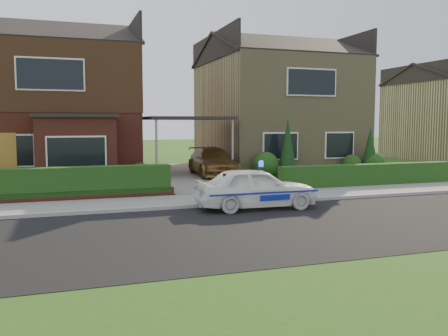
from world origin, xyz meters
name	(u,v)px	position (x,y,z in m)	size (l,w,h in m)	color
ground	(299,225)	(0.00, 0.00, 0.00)	(120.00, 120.00, 0.00)	#224312
road	(299,225)	(0.00, 0.00, 0.00)	(60.00, 6.00, 0.02)	black
kerb	(252,203)	(0.00, 3.05, 0.06)	(60.00, 0.16, 0.12)	#9E9993
sidewalk	(240,198)	(0.00, 4.10, 0.05)	(60.00, 2.00, 0.10)	slate
driveway	(188,176)	(0.00, 11.00, 0.06)	(3.80, 12.00, 0.12)	#666059
house_left	(54,95)	(-5.78, 13.90, 3.81)	(7.50, 9.53, 7.25)	brown
house_right	(276,102)	(5.80, 13.99, 3.66)	(7.50, 8.06, 7.25)	#94815A
carport_link	(188,119)	(0.00, 10.95, 2.66)	(3.80, 3.00, 2.77)	black
dwarf_wall	(51,198)	(-5.80, 5.30, 0.18)	(7.70, 0.25, 0.36)	brown
hedge_left	(52,203)	(-5.80, 5.45, 0.00)	(7.50, 0.55, 0.90)	#183711
hedge_right	(368,187)	(5.80, 5.35, 0.00)	(7.50, 0.55, 0.80)	#183711
shrub_left_mid	(101,169)	(-4.00, 9.30, 0.66)	(1.32, 1.32, 1.32)	#183711
shrub_left_near	(140,173)	(-2.40, 9.60, 0.42)	(0.84, 0.84, 0.84)	#183711
shrub_right_near	(265,165)	(3.20, 9.40, 0.60)	(1.20, 1.20, 1.20)	#183711
shrub_right_mid	(352,164)	(7.80, 9.50, 0.48)	(0.96, 0.96, 0.96)	#183711
shrub_right_far	(373,163)	(8.80, 9.20, 0.54)	(1.08, 1.08, 1.08)	#183711
conifer_a	(288,149)	(4.20, 9.20, 1.30)	(0.90, 0.90, 2.60)	black
conifer_b	(370,152)	(8.60, 9.20, 1.10)	(0.90, 0.90, 2.20)	black
police_car	(256,188)	(-0.17, 2.40, 0.60)	(3.22, 3.57, 1.36)	white
driveway_car	(213,162)	(1.00, 10.30, 0.73)	(1.72, 4.23, 1.23)	brown
potted_plant_b	(140,175)	(-2.50, 9.00, 0.37)	(0.41, 0.33, 0.74)	gray
potted_plant_c	(140,180)	(-2.73, 7.47, 0.35)	(0.39, 0.39, 0.70)	gray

